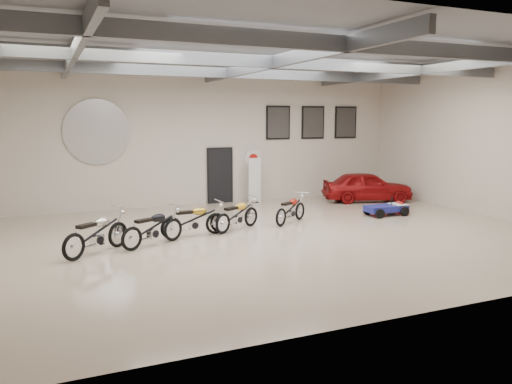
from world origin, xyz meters
name	(u,v)px	position (x,y,z in m)	size (l,w,h in m)	color
floor	(273,237)	(0.00, 0.00, 0.00)	(16.00, 12.00, 0.01)	#C2AD94
ceiling	(274,52)	(0.00, 0.00, 5.00)	(16.00, 12.00, 0.01)	slate
back_wall	(207,139)	(0.00, 6.00, 2.50)	(16.00, 0.02, 5.00)	beige
right_wall	(490,142)	(8.00, 0.00, 2.50)	(0.02, 12.00, 5.00)	beige
ceiling_beams	(274,62)	(0.00, 0.00, 4.75)	(15.80, 11.80, 0.32)	slate
door	(220,176)	(0.50, 5.95, 1.05)	(0.92, 0.08, 2.10)	black
logo_plaque	(97,132)	(-4.00, 5.95, 2.80)	(2.30, 0.06, 1.16)	silver
poster_left	(278,123)	(3.00, 5.96, 3.10)	(1.05, 0.08, 1.35)	black
poster_mid	(313,123)	(4.60, 5.96, 3.10)	(1.05, 0.08, 1.35)	black
poster_right	(346,122)	(6.20, 5.96, 3.10)	(1.05, 0.08, 1.35)	black
oil_sign	(253,158)	(1.90, 5.95, 1.70)	(0.72, 0.10, 0.72)	white
banner_stand	(255,180)	(1.78, 5.50, 0.89)	(0.49, 0.19, 1.79)	white
motorcycle_silver	(97,233)	(-4.69, 0.09, 0.53)	(2.03, 0.63, 1.06)	silver
motorcycle_black	(153,227)	(-3.27, 0.32, 0.50)	(1.91, 0.59, 0.99)	silver
motorcycle_gold	(194,219)	(-2.01, 0.91, 0.49)	(1.89, 0.58, 0.98)	silver
motorcycle_yellow	(237,214)	(-0.60, 1.19, 0.48)	(1.84, 0.57, 0.95)	silver
motorcycle_red	(291,209)	(1.30, 1.45, 0.46)	(1.76, 0.55, 0.92)	silver
go_kart	(390,206)	(5.00, 1.29, 0.32)	(1.79, 0.81, 0.65)	navy
vintage_car	(367,186)	(6.00, 4.00, 0.59)	(3.49, 1.41, 1.19)	maroon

